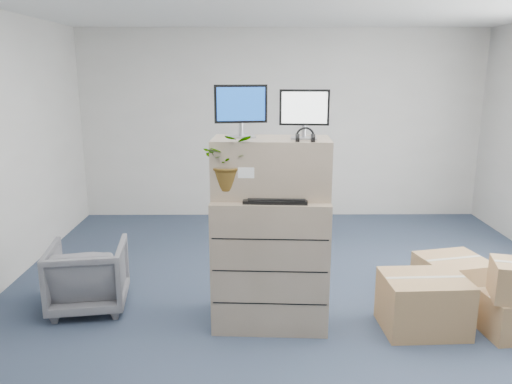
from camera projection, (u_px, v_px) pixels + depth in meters
ground at (303, 326)px, 4.41m from camera, size 7.00×7.00×0.00m
wall_back at (282, 125)px, 7.48m from camera, size 6.00×0.02×2.80m
filing_cabinet_lower at (270, 260)px, 4.37m from camera, size 1.02×0.65×1.15m
filing_cabinet_upper at (271, 167)px, 4.23m from camera, size 1.01×0.55×0.49m
monitor_left at (241, 108)px, 4.16m from camera, size 0.44×0.20×0.44m
monitor_right at (304, 111)px, 4.07m from camera, size 0.41×0.17×0.40m
headphones at (305, 136)px, 3.97m from camera, size 0.15×0.02×0.15m
keyboard at (275, 200)px, 4.08m from camera, size 0.53×0.25×0.03m
mouse at (306, 198)px, 4.13m from camera, size 0.11×0.07×0.04m
water_bottle at (280, 180)px, 4.22m from camera, size 0.08×0.08×0.29m
phone_dock at (266, 190)px, 4.24m from camera, size 0.07×0.06×0.16m
external_drive at (308, 190)px, 4.35m from camera, size 0.22×0.17×0.06m
tissue_box at (305, 181)px, 4.31m from camera, size 0.29×0.15×0.11m
potted_plant at (229, 169)px, 4.10m from camera, size 0.46×0.51×0.45m
office_chair at (88, 273)px, 4.68m from camera, size 0.76×0.73×0.70m
cardboard_boxes at (457, 294)px, 4.46m from camera, size 1.36×1.37×0.67m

